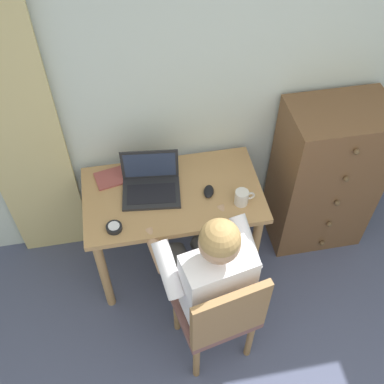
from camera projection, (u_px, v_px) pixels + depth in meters
The scene contains 11 objects.
wall_back at pixel (249, 75), 2.68m from camera, with size 4.80×0.05×2.50m, color silver.
curtain_panel at pixel (18, 131), 2.59m from camera, with size 0.47×0.03×2.19m, color #CCB77A.
desk at pixel (173, 206), 2.85m from camera, with size 1.07×0.61×0.74m.
dresser at pixel (324, 177), 3.08m from camera, with size 0.63×0.46×1.13m.
chair at pixel (219, 313), 2.51m from camera, with size 0.49×0.48×0.89m.
person_seated at pixel (208, 269), 2.48m from camera, with size 0.61×0.64×1.20m.
laptop at pixel (151, 183), 2.74m from camera, with size 0.37×0.29×0.24m.
computer_mouse at pixel (209, 191), 2.74m from camera, with size 0.06×0.10×0.03m, color black.
desk_clock at pixel (114, 227), 2.57m from camera, with size 0.09×0.09×0.03m.
notebook_pad at pixel (113, 177), 2.83m from camera, with size 0.21×0.15×0.01m, color #994742.
coffee_mug at pixel (242, 197), 2.67m from camera, with size 0.12×0.08×0.09m.
Camera 1 is at (-0.74, 0.03, 2.83)m, focal length 43.17 mm.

